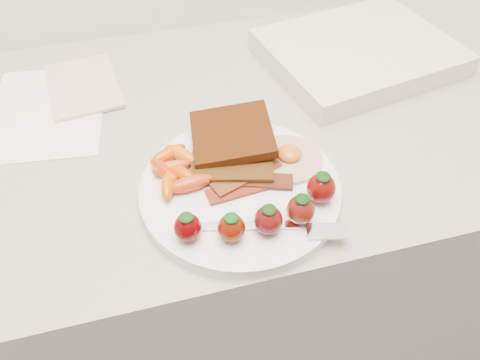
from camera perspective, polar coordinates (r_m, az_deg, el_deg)
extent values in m
cube|color=gray|center=(1.10, -1.19, -10.93)|extent=(2.00, 0.60, 0.90)
cylinder|color=white|center=(0.63, 0.00, -1.17)|extent=(0.27, 0.27, 0.02)
cube|color=#331A06|center=(0.66, -0.94, 3.18)|extent=(0.14, 0.14, 0.01)
cube|color=black|center=(0.67, -0.99, 5.64)|extent=(0.13, 0.13, 0.03)
cylinder|color=beige|center=(0.66, 5.92, 2.57)|extent=(0.13, 0.13, 0.01)
ellipsoid|color=#D16418|center=(0.66, 6.05, 3.25)|extent=(0.05, 0.05, 0.02)
cube|color=#4C130B|center=(0.62, 0.56, -0.98)|extent=(0.10, 0.04, 0.00)
cube|color=#340D05|center=(0.63, 1.78, -0.05)|extent=(0.11, 0.06, 0.00)
cube|color=black|center=(0.63, 0.84, 0.58)|extent=(0.11, 0.06, 0.00)
ellipsoid|color=#BD3F18|center=(0.64, -8.41, 1.47)|extent=(0.05, 0.02, 0.02)
ellipsoid|color=#C44800|center=(0.63, -7.28, 0.85)|extent=(0.05, 0.05, 0.02)
ellipsoid|color=#CE5100|center=(0.62, -8.80, -0.62)|extent=(0.03, 0.06, 0.02)
ellipsoid|color=#DF5B0F|center=(0.66, -7.20, 3.09)|extent=(0.05, 0.06, 0.02)
ellipsoid|color=#D34900|center=(0.66, -8.76, 3.10)|extent=(0.06, 0.04, 0.02)
ellipsoid|color=#BA360C|center=(0.62, -6.08, -0.41)|extent=(0.07, 0.03, 0.02)
ellipsoid|color=red|center=(0.64, -9.19, 1.09)|extent=(0.04, 0.06, 0.02)
ellipsoid|color=#4F0002|center=(0.56, -6.41, -5.78)|extent=(0.03, 0.03, 0.04)
ellipsoid|color=#0D340C|center=(0.55, -6.57, -4.56)|extent=(0.02, 0.02, 0.01)
ellipsoid|color=#5D0F03|center=(0.56, -1.05, -5.88)|extent=(0.03, 0.03, 0.04)
ellipsoid|color=#0C3F0D|center=(0.54, -1.07, -4.65)|extent=(0.02, 0.02, 0.01)
ellipsoid|color=#50090A|center=(0.56, 3.47, -4.92)|extent=(0.04, 0.04, 0.04)
ellipsoid|color=black|center=(0.55, 3.57, -3.63)|extent=(0.02, 0.02, 0.01)
ellipsoid|color=#5A1009|center=(0.58, 7.41, -3.62)|extent=(0.04, 0.04, 0.04)
ellipsoid|color=black|center=(0.56, 7.60, -2.32)|extent=(0.02, 0.02, 0.01)
ellipsoid|color=#5A0805|center=(0.60, 9.87, -1.00)|extent=(0.04, 0.04, 0.04)
ellipsoid|color=black|center=(0.59, 10.13, 0.40)|extent=(0.02, 0.02, 0.01)
cube|color=white|center=(0.58, 1.20, -5.55)|extent=(0.12, 0.04, 0.00)
cube|color=silver|center=(0.58, 10.60, -6.13)|extent=(0.06, 0.03, 0.00)
cube|color=white|center=(0.83, -22.48, 7.83)|extent=(0.21, 0.26, 0.00)
cube|color=beige|center=(0.86, -18.55, 10.85)|extent=(0.13, 0.18, 0.01)
cube|color=beige|center=(0.90, 14.26, 14.80)|extent=(0.36, 0.31, 0.04)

